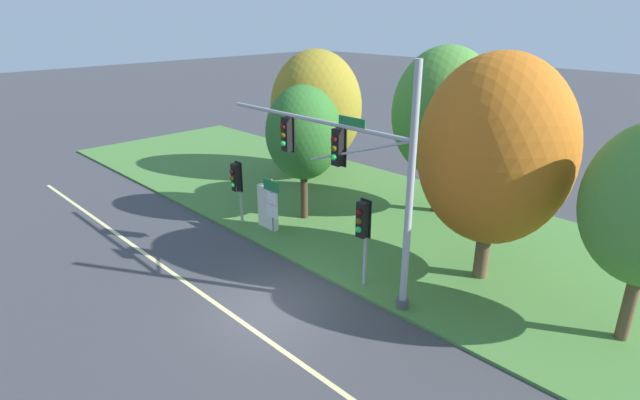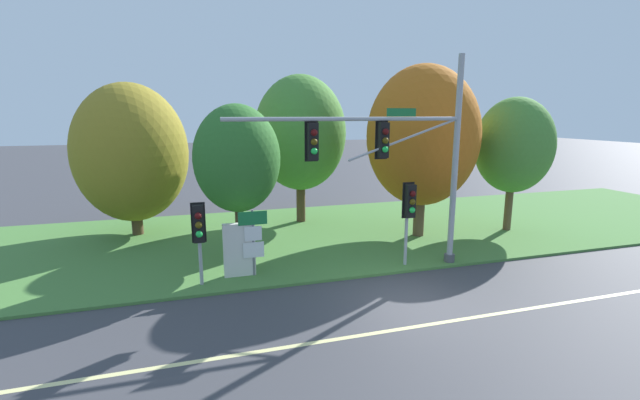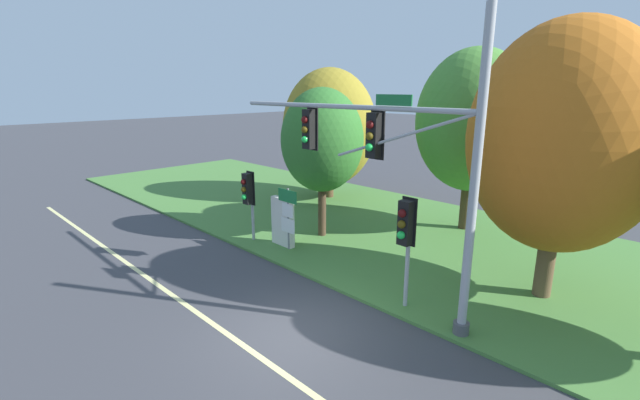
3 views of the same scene
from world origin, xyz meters
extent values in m
plane|color=#3D3D42|center=(0.00, 0.00, 0.00)|extent=(160.00, 160.00, 0.00)
cube|color=beige|center=(0.00, -1.20, 0.00)|extent=(36.00, 0.16, 0.01)
cube|color=#477A38|center=(0.00, 8.25, 0.05)|extent=(48.00, 11.50, 0.10)
cylinder|color=#9EA0A5|center=(3.07, 2.89, 3.95)|extent=(0.22, 0.22, 7.71)
cylinder|color=#4C4C51|center=(3.07, 2.89, 0.25)|extent=(0.40, 0.40, 0.30)
cylinder|color=#9EA0A5|center=(-1.15, 2.89, 5.55)|extent=(8.43, 0.14, 0.14)
cylinder|color=#9EA0A5|center=(0.96, 2.89, 4.85)|extent=(4.24, 0.08, 1.48)
cube|color=black|center=(0.13, 2.89, 4.82)|extent=(0.34, 0.28, 1.22)
cube|color=black|center=(0.13, 3.05, 4.82)|extent=(0.46, 0.04, 1.34)
sphere|color=#4C0C0C|center=(0.13, 2.71, 5.12)|extent=(0.22, 0.22, 0.22)
sphere|color=#51420C|center=(0.13, 2.71, 4.82)|extent=(0.22, 0.22, 0.22)
sphere|color=green|center=(0.13, 2.71, 4.52)|extent=(0.22, 0.22, 0.22)
cube|color=black|center=(-2.42, 2.89, 4.82)|extent=(0.34, 0.28, 1.22)
cube|color=black|center=(-2.42, 3.05, 4.82)|extent=(0.46, 0.04, 1.34)
sphere|color=#4C0C0C|center=(-2.42, 2.71, 5.12)|extent=(0.22, 0.22, 0.22)
sphere|color=#51420C|center=(-2.42, 2.71, 4.82)|extent=(0.22, 0.22, 0.22)
sphere|color=green|center=(-2.42, 2.71, 4.52)|extent=(0.22, 0.22, 0.22)
cube|color=#196B33|center=(0.76, 2.84, 5.77)|extent=(1.10, 0.04, 0.28)
cylinder|color=#9EA0A5|center=(1.27, 3.10, 1.63)|extent=(0.12, 0.12, 3.06)
cube|color=black|center=(1.27, 2.90, 2.60)|extent=(0.34, 0.28, 1.22)
cube|color=black|center=(1.27, 3.06, 2.60)|extent=(0.46, 0.04, 1.34)
sphere|color=#4C0C0C|center=(1.27, 2.72, 2.90)|extent=(0.22, 0.22, 0.22)
sphere|color=#51420C|center=(1.27, 2.72, 2.60)|extent=(0.22, 0.22, 0.22)
sphere|color=green|center=(1.27, 2.72, 2.30)|extent=(0.22, 0.22, 0.22)
cylinder|color=#9EA0A5|center=(-6.18, 3.33, 1.45)|extent=(0.12, 0.12, 2.71)
cube|color=black|center=(-6.18, 3.13, 2.25)|extent=(0.34, 0.28, 1.22)
cube|color=black|center=(-6.18, 3.29, 2.25)|extent=(0.46, 0.04, 1.34)
sphere|color=#4C0C0C|center=(-6.18, 2.95, 2.55)|extent=(0.22, 0.22, 0.22)
sphere|color=#51420C|center=(-6.18, 2.95, 2.25)|extent=(0.22, 0.22, 0.22)
sphere|color=green|center=(-6.18, 2.95, 1.95)|extent=(0.22, 0.22, 0.22)
cylinder|color=slate|center=(-4.37, 3.66, 1.29)|extent=(0.08, 0.08, 2.38)
cube|color=#197238|center=(-4.37, 3.63, 2.19)|extent=(1.00, 0.03, 0.47)
cube|color=white|center=(-4.37, 3.63, 1.64)|extent=(0.60, 0.03, 0.51)
cube|color=white|center=(-4.37, 3.63, 1.05)|extent=(0.73, 0.03, 0.55)
cylinder|color=#4C3823|center=(-8.90, 10.58, 1.33)|extent=(0.51, 0.51, 2.46)
ellipsoid|color=olive|center=(-8.90, 10.58, 3.95)|extent=(5.07, 5.07, 6.34)
cylinder|color=#423021|center=(-4.61, 5.70, 1.62)|extent=(0.33, 0.33, 3.05)
ellipsoid|color=#2D6B28|center=(-4.61, 5.70, 4.05)|extent=(3.29, 3.29, 4.11)
cylinder|color=#4C3823|center=(-0.84, 10.74, 1.78)|extent=(0.47, 0.47, 3.36)
ellipsoid|color=#478433|center=(-0.84, 10.74, 4.75)|extent=(4.68, 4.68, 5.86)
cylinder|color=brown|center=(3.77, 6.52, 1.73)|extent=(0.50, 0.50, 3.25)
ellipsoid|color=#B76019|center=(3.77, 6.52, 4.74)|extent=(5.04, 5.04, 6.31)
cylinder|color=brown|center=(8.48, 6.15, 1.68)|extent=(0.36, 0.36, 3.15)
ellipsoid|color=#478433|center=(8.48, 6.15, 4.25)|extent=(3.62, 3.62, 4.53)
cube|color=silver|center=(-4.85, 3.78, 1.05)|extent=(1.10, 0.24, 1.90)
cube|color=#4C4C51|center=(-5.25, 3.78, 0.15)|extent=(0.10, 0.20, 0.10)
cube|color=#4C4C51|center=(-4.45, 3.78, 0.15)|extent=(0.10, 0.20, 0.10)
camera|label=1|loc=(11.05, -8.58, 8.99)|focal=28.00mm
camera|label=2|loc=(-6.30, -10.74, 5.71)|focal=24.00mm
camera|label=3|loc=(7.31, -6.35, 6.08)|focal=24.00mm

